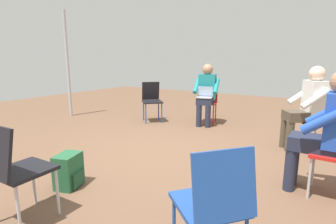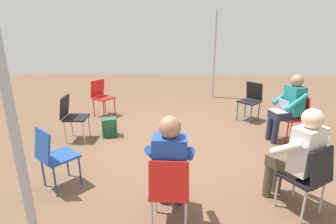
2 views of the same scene
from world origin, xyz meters
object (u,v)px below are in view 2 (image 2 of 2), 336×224
Objects in this scene: chair_north at (295,115)px; backpack_near_laptop_user at (109,128)px; person_in_white at (298,153)px; chair_southwest at (101,95)px; chair_southeast at (53,154)px; chair_east at (169,188)px; chair_northwest at (251,99)px; person_in_blue at (170,163)px; chair_northeast at (309,175)px; person_with_laptop at (289,105)px; chair_south at (72,115)px.

chair_north reaches higher than backpack_near_laptop_user.
chair_southwest is at bearing 101.99° from person_in_white.
chair_southeast is at bearing 142.79° from person_in_white.
chair_east is 3.86m from chair_northwest.
chair_north is 0.69× the size of person_in_blue.
backpack_near_laptop_user is (-2.08, -2.79, -0.34)m from chair_northeast.
chair_northeast is at bearing 6.87° from person_in_blue.
backpack_near_laptop_user is at bearing 121.50° from chair_southeast.
chair_north is 0.69× the size of person_with_laptop.
backpack_near_laptop_user is at bearing 54.50° from chair_southwest.
chair_north is 4.11m from chair_south.
chair_southeast is 3.04m from chair_northeast.
chair_northwest is (-3.48, 1.67, 0.00)m from chair_east.
backpack_near_laptop_user is at bearing 75.23° from chair_north.
person_in_blue is (2.20, -2.04, 0.00)m from person_with_laptop.
chair_northwest is at bearing 65.46° from chair_east.
backpack_near_laptop_user is (-2.23, -1.27, -0.54)m from person_in_blue.
chair_east is 3.13m from person_with_laptop.
chair_northeast is 2.36× the size of backpack_near_laptop_user.
person_with_laptop reaches higher than chair_north.
chair_southwest is 3.88m from person_in_blue.
chair_east reaches higher than backpack_near_laptop_user.
chair_east is 0.69× the size of person_in_white.
person_in_white is at bearing 128.86° from chair_northwest.
chair_southwest is at bearing 101.56° from chair_northeast.
person_in_blue is 2.63m from backpack_near_laptop_user.
chair_southwest is 1.00× the size of chair_southeast.
chair_east is at bearing 164.62° from person_in_white.
person_in_white is (-0.46, 1.42, 0.20)m from chair_east.
chair_southeast is 1.00× the size of chair_northwest.
chair_southeast is (-0.66, -1.51, 0.00)m from chair_east.
chair_south is 3.89m from chair_northeast.
chair_northwest is at bearing 3.55° from person_with_laptop.
backpack_near_laptop_user is at bearing 105.21° from chair_south.
backpack_near_laptop_user is at bearing 118.98° from chair_east.
person_with_laptop is (1.25, 3.81, 0.20)m from chair_southwest.
chair_south is 1.00× the size of chair_southeast.
chair_southwest is 2.97m from chair_southeast.
person_with_laptop reaches higher than chair_southeast.
backpack_near_laptop_user is (-0.03, -3.31, -0.53)m from person_with_laptop.
chair_east is 4.02m from chair_southwest.
person_in_blue is at bearing 158.38° from person_in_white.
chair_northwest and chair_northeast have the same top height.
chair_northeast is at bearing 58.62° from chair_south.
person_with_laptop is (-1.71, 3.55, 0.20)m from chair_southeast.
chair_east is 2.74m from backpack_near_laptop_user.
chair_south and chair_northwest have the same top height.
chair_northeast is 0.69× the size of person_in_white.
chair_northwest is 3.04m from person_in_white.
chair_south is (-2.20, -1.89, 0.00)m from chair_east.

